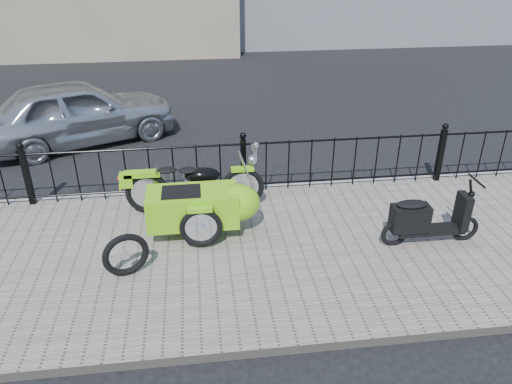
{
  "coord_description": "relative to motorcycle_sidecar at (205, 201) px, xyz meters",
  "views": [
    {
      "loc": [
        -0.76,
        -6.33,
        4.11
      ],
      "look_at": [
        0.04,
        -0.1,
        0.82
      ],
      "focal_mm": 35.0,
      "sensor_mm": 36.0,
      "label": 1
    }
  ],
  "objects": [
    {
      "name": "ground",
      "position": [
        0.69,
        -0.14,
        -0.59
      ],
      "size": [
        120.0,
        120.0,
        0.0
      ],
      "primitive_type": "plane",
      "color": "black",
      "rests_on": "ground"
    },
    {
      "name": "sidewalk",
      "position": [
        0.69,
        -0.64,
        -0.53
      ],
      "size": [
        30.0,
        3.8,
        0.12
      ],
      "primitive_type": "cube",
      "color": "slate",
      "rests_on": "ground"
    },
    {
      "name": "curb",
      "position": [
        0.69,
        1.3,
        -0.53
      ],
      "size": [
        30.0,
        0.1,
        0.12
      ],
      "primitive_type": "cube",
      "color": "gray",
      "rests_on": "ground"
    },
    {
      "name": "iron_fence",
      "position": [
        0.69,
        1.16,
        -0.01
      ],
      "size": [
        14.11,
        0.11,
        1.08
      ],
      "color": "black",
      "rests_on": "sidewalk"
    },
    {
      "name": "motorcycle_sidecar",
      "position": [
        0.0,
        0.0,
        0.0
      ],
      "size": [
        2.28,
        1.47,
        0.98
      ],
      "color": "black",
      "rests_on": "sidewalk"
    },
    {
      "name": "scooter",
      "position": [
        3.07,
        -0.79,
        -0.09
      ],
      "size": [
        1.45,
        0.42,
        0.98
      ],
      "color": "black",
      "rests_on": "sidewalk"
    },
    {
      "name": "spare_tire",
      "position": [
        -1.05,
        -1.01,
        -0.17
      ],
      "size": [
        0.6,
        0.31,
        0.61
      ],
      "primitive_type": "torus",
      "rotation": [
        1.57,
        0.0,
        0.38
      ],
      "color": "black",
      "rests_on": "sidewalk"
    },
    {
      "name": "sedan_car",
      "position": [
        -2.54,
        4.16,
        0.1
      ],
      "size": [
        4.36,
        3.11,
        1.38
      ],
      "primitive_type": "imported",
      "rotation": [
        0.0,
        0.0,
        1.98
      ],
      "color": "#B1B5B9",
      "rests_on": "ground"
    }
  ]
}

